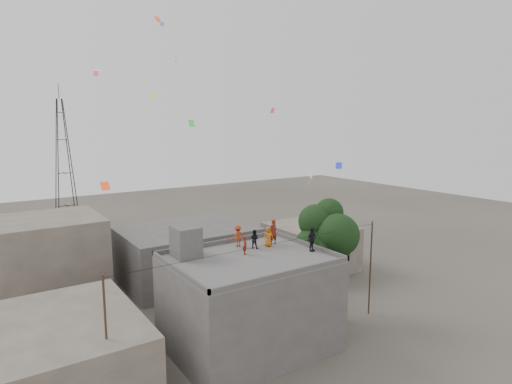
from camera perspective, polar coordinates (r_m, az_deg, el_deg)
ground at (r=30.36m, az=-0.93°, el=-19.85°), size 140.00×140.00×0.00m
main_building at (r=29.01m, az=-0.94°, el=-14.57°), size 10.00×8.00×6.10m
parapet at (r=27.88m, az=-0.96°, el=-8.54°), size 10.00×8.00×0.30m
stair_head_box at (r=28.37m, az=-9.33°, el=-6.56°), size 1.60×1.80×2.00m
neighbor_west at (r=27.66m, az=-24.21°, el=-19.07°), size 8.00×10.00×4.00m
neighbor_north at (r=41.69m, az=-9.17°, el=-8.05°), size 12.00×9.00×5.00m
neighbor_northwest at (r=40.19m, az=-26.36°, el=-8.06°), size 9.00×8.00×7.00m
neighbor_east at (r=44.81m, az=7.26°, el=-7.19°), size 7.00×8.00×4.40m
tree at (r=32.76m, az=9.42°, el=-6.24°), size 4.90×4.60×9.10m
utility_line at (r=28.01m, az=1.36°, el=-13.74°), size 20.12×0.62×7.40m
transmission_tower at (r=63.46m, az=-24.24°, el=3.19°), size 2.97×2.97×20.01m
person_red_adult at (r=30.84m, az=2.28°, el=-5.34°), size 0.70×0.48×1.83m
person_orange_child at (r=30.32m, az=1.67°, el=-5.98°), size 0.81×0.66×1.43m
person_dark_child at (r=29.91m, az=-0.25°, el=-6.28°), size 0.80×0.82×1.33m
person_dark_adult at (r=29.41m, az=7.46°, el=-6.27°), size 1.06×0.66×1.69m
person_orange_adult at (r=30.37m, az=-2.42°, el=-5.88°), size 0.98×0.57×1.51m
person_red_child at (r=28.55m, az=-1.48°, el=-7.11°), size 0.48×0.55×1.26m
kites at (r=31.95m, az=-6.39°, el=10.49°), size 18.38×17.07×12.41m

